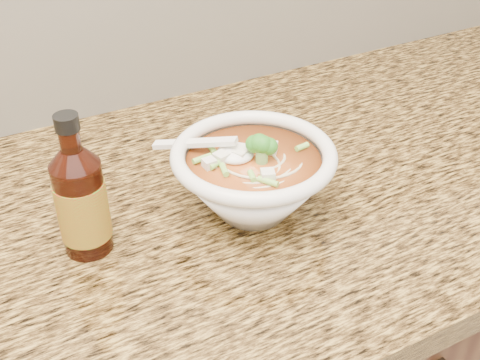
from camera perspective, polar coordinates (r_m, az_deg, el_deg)
name	(u,v)px	position (r m, az deg, el deg)	size (l,w,h in m)	color
soup_bowl	(253,179)	(0.79, 1.24, 0.11)	(0.22, 0.22, 0.12)	white
hot_sauce_bottle	(81,202)	(0.74, -14.80, -2.00)	(0.08, 0.08, 0.19)	#381007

